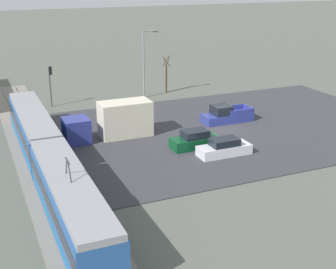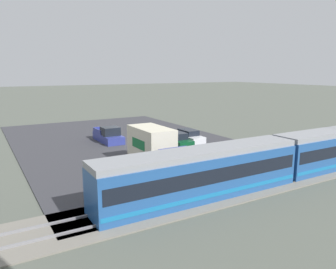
# 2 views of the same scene
# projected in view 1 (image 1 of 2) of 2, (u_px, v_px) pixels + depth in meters

# --- Properties ---
(ground_plane) EXTENTS (320.00, 320.00, 0.00)m
(ground_plane) POSITION_uv_depth(u_px,v_px,m) (222.00, 129.00, 46.67)
(ground_plane) COLOR #565B51
(road_surface) EXTENTS (23.67, 38.11, 0.08)m
(road_surface) POSITION_uv_depth(u_px,v_px,m) (222.00, 128.00, 46.65)
(road_surface) COLOR #38383D
(road_surface) RESTS_ON ground
(rail_bed) EXTENTS (53.59, 4.40, 0.22)m
(rail_bed) POSITION_uv_depth(u_px,v_px,m) (40.00, 155.00, 39.96)
(rail_bed) COLOR gray
(rail_bed) RESTS_ON ground
(light_rail_tram) EXTENTS (29.94, 2.65, 4.32)m
(light_rail_tram) POSITION_uv_depth(u_px,v_px,m) (49.00, 159.00, 34.95)
(light_rail_tram) COLOR #235193
(light_rail_tram) RESTS_ON ground
(box_truck) EXTENTS (2.51, 8.21, 3.31)m
(box_truck) POSITION_uv_depth(u_px,v_px,m) (114.00, 121.00, 43.63)
(box_truck) COLOR navy
(box_truck) RESTS_ON ground
(pickup_truck) EXTENTS (2.04, 5.32, 1.82)m
(pickup_truck) POSITION_uv_depth(u_px,v_px,m) (226.00, 115.00, 48.36)
(pickup_truck) COLOR navy
(pickup_truck) RESTS_ON ground
(sedan_car_0) EXTENTS (1.81, 4.30, 1.61)m
(sedan_car_0) POSITION_uv_depth(u_px,v_px,m) (195.00, 140.00, 41.32)
(sedan_car_0) COLOR #0C4723
(sedan_car_0) RESTS_ON ground
(sedan_car_1) EXTENTS (1.74, 4.61, 1.45)m
(sedan_car_1) POSITION_uv_depth(u_px,v_px,m) (224.00, 148.00, 39.70)
(sedan_car_1) COLOR silver
(sedan_car_1) RESTS_ON ground
(traffic_light_pole) EXTENTS (0.28, 0.47, 4.68)m
(traffic_light_pole) POSITION_uv_depth(u_px,v_px,m) (50.00, 81.00, 53.27)
(traffic_light_pole) COLOR #47474C
(traffic_light_pole) RESTS_ON ground
(street_tree) EXTENTS (1.15, 0.95, 4.86)m
(street_tree) POSITION_uv_depth(u_px,v_px,m) (166.00, 75.00, 59.88)
(street_tree) COLOR brown
(street_tree) RESTS_ON ground
(street_lamp_near_crossing) EXTENTS (0.36, 1.95, 8.20)m
(street_lamp_near_crossing) POSITION_uv_depth(u_px,v_px,m) (145.00, 59.00, 56.59)
(street_lamp_near_crossing) COLOR gray
(street_lamp_near_crossing) RESTS_ON ground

